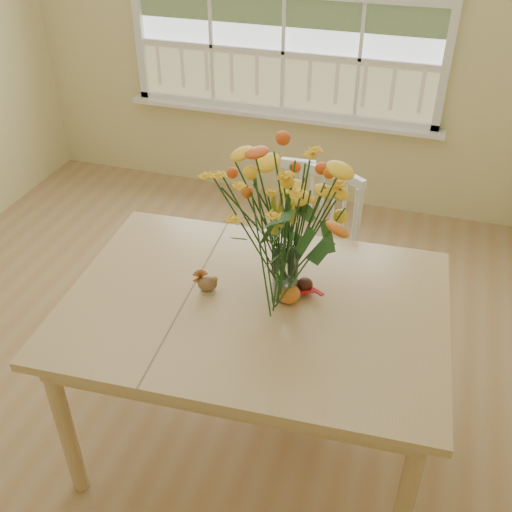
% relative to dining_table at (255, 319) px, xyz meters
% --- Properties ---
extents(floor, '(4.00, 4.50, 0.01)m').
position_rel_dining_table_xyz_m(floor, '(-0.53, 0.16, -0.75)').
color(floor, '#AC8253').
rests_on(floor, ground).
extents(wall_back, '(4.00, 0.02, 2.70)m').
position_rel_dining_table_xyz_m(wall_back, '(-0.53, 2.41, 0.60)').
color(wall_back, beige).
rests_on(wall_back, floor).
extents(dining_table, '(1.63, 1.21, 0.84)m').
position_rel_dining_table_xyz_m(dining_table, '(0.00, 0.00, 0.00)').
color(dining_table, tan).
rests_on(dining_table, floor).
extents(windsor_chair, '(0.58, 0.56, 1.02)m').
position_rel_dining_table_xyz_m(windsor_chair, '(0.06, 0.79, -0.18)').
color(windsor_chair, white).
rests_on(windsor_chair, floor).
extents(flower_vase, '(0.49, 0.49, 0.58)m').
position_rel_dining_table_xyz_m(flower_vase, '(0.11, 0.08, 0.44)').
color(flower_vase, white).
rests_on(flower_vase, dining_table).
extents(pumpkin, '(0.10, 0.10, 0.07)m').
position_rel_dining_table_xyz_m(pumpkin, '(0.13, 0.04, 0.13)').
color(pumpkin, '#CD6218').
rests_on(pumpkin, dining_table).
extents(turkey_figurine, '(0.10, 0.09, 0.10)m').
position_rel_dining_table_xyz_m(turkey_figurine, '(-0.21, 0.01, 0.13)').
color(turkey_figurine, '#CCB78C').
rests_on(turkey_figurine, dining_table).
extents(dark_gourd, '(0.13, 0.08, 0.06)m').
position_rel_dining_table_xyz_m(dark_gourd, '(0.18, 0.13, 0.12)').
color(dark_gourd, '#38160F').
rests_on(dark_gourd, dining_table).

